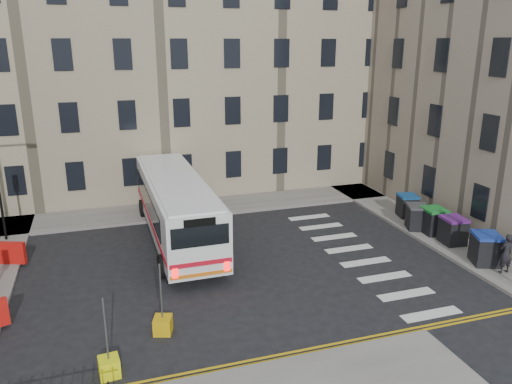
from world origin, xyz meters
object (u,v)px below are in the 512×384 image
wheelie_bin_d (417,217)px  bollard_chevron (109,367)px  bus (176,205)px  wheelie_bin_b (453,230)px  wheelie_bin_c (434,221)px  pedestrian (506,254)px  bollard_yellow (163,325)px  wheelie_bin_e (407,205)px  wheelie_bin_a (485,249)px

wheelie_bin_d → bollard_chevron: bearing=-134.0°
bus → wheelie_bin_d: bearing=-13.1°
bus → wheelie_bin_b: size_ratio=8.82×
bus → wheelie_bin_c: bus is taller
pedestrian → wheelie_bin_b: bearing=-91.3°
bus → bollard_yellow: bus is taller
wheelie_bin_b → wheelie_bin_e: size_ratio=1.00×
wheelie_bin_a → bollard_yellow: wheelie_bin_a is taller
wheelie_bin_d → pedestrian: 5.70m
bus → wheelie_bin_d: size_ratio=7.95×
wheelie_bin_b → bollard_chevron: (-16.46, -5.18, -0.52)m
wheelie_bin_c → pedestrian: bearing=-84.5°
wheelie_bin_c → bollard_yellow: wheelie_bin_c is taller
wheelie_bin_a → bollard_chevron: (-16.28, -2.79, -0.55)m
wheelie_bin_c → bollard_chevron: size_ratio=2.24×
wheelie_bin_e → wheelie_bin_b: bearing=-79.9°
bus → bollard_chevron: (-3.73, -10.21, -1.53)m
pedestrian → bollard_yellow: pedestrian is taller
wheelie_bin_c → pedestrian: 4.87m
wheelie_bin_c → wheelie_bin_e: size_ratio=1.01×
bus → wheelie_bin_b: bus is taller
wheelie_bin_a → bollard_chevron: size_ratio=2.63×
wheelie_bin_a → pedestrian: pedestrian is taller
wheelie_bin_b → wheelie_bin_e: 4.11m
wheelie_bin_a → wheelie_bin_e: wheelie_bin_a is taller
bus → wheelie_bin_c: (12.69, -3.59, -1.00)m
wheelie_bin_c → pedestrian: size_ratio=0.77×
wheelie_bin_c → bollard_chevron: 17.71m
wheelie_bin_c → wheelie_bin_d: 0.92m
wheelie_bin_c → bollard_yellow: bearing=-156.2°
bus → pedestrian: bearing=-34.1°
bus → wheelie_bin_b: (12.73, -5.03, -1.01)m
bus → wheelie_bin_a: bus is taller
wheelie_bin_b → bollard_chevron: size_ratio=2.21×
bus → bollard_yellow: size_ratio=19.53×
wheelie_bin_a → wheelie_bin_c: bearing=109.4°
bus → wheelie_bin_c: size_ratio=8.71×
wheelie_bin_d → pedestrian: pedestrian is taller
wheelie_bin_e → pedestrian: (-0.25, -7.53, 0.24)m
wheelie_bin_d → pedestrian: (0.41, -5.68, 0.22)m
wheelie_bin_b → wheelie_bin_d: (-0.47, 2.25, -0.01)m
wheelie_bin_d → bollard_chevron: size_ratio=2.46×
wheelie_bin_d → bollard_chevron: 17.65m
bollard_yellow → bollard_chevron: 2.61m
bus → wheelie_bin_e: bearing=-4.5°
wheelie_bin_d → wheelie_bin_e: size_ratio=1.11×
wheelie_bin_a → wheelie_bin_d: (-0.28, 4.65, -0.05)m
wheelie_bin_b → wheelie_bin_a: bearing=-88.5°
wheelie_bin_e → bollard_yellow: (-14.80, -7.45, -0.48)m
wheelie_bin_d → wheelie_bin_c: bearing=-41.9°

